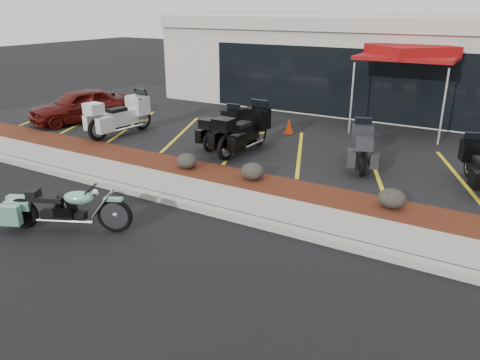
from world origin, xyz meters
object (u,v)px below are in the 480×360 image
Objects in this scene: touring_white at (141,109)px; parked_car at (79,106)px; hero_cruiser at (114,210)px; popup_canopy at (411,53)px; traffic_cone at (289,126)px.

touring_white is 2.84m from parked_car.
touring_white reaches higher than hero_cruiser.
popup_canopy is (7.83, 4.73, 1.88)m from touring_white.
hero_cruiser is at bearing -134.17° from touring_white.
hero_cruiser is at bearing -89.42° from traffic_cone.
hero_cruiser reaches higher than traffic_cone.
touring_white reaches higher than parked_car.
parked_car is 7.03× the size of traffic_cone.
traffic_cone is at bearing -130.63° from popup_canopy.
popup_canopy is at bearing 49.39° from hero_cruiser.
parked_car is 7.86m from traffic_cone.
popup_canopy reaches higher than touring_white.
traffic_cone is at bearing 65.99° from hero_cruiser.
popup_canopy is (3.20, 2.54, 2.35)m from traffic_cone.
hero_cruiser is at bearing -18.48° from parked_car.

